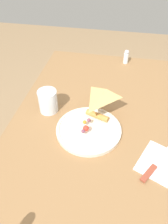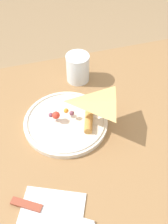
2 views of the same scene
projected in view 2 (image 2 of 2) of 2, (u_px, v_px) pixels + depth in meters
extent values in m
cube|color=olive|center=(84.00, 141.00, 0.86)|extent=(1.23, 0.81, 0.03)
cube|color=brown|center=(168.00, 108.00, 1.48)|extent=(0.06, 0.06, 0.75)
cylinder|color=silver|center=(66.00, 122.00, 0.87)|extent=(0.26, 0.26, 0.02)
torus|color=silver|center=(66.00, 120.00, 0.87)|extent=(0.25, 0.25, 0.01)
pyramid|color=#E0B266|center=(64.00, 118.00, 0.86)|extent=(0.18, 0.15, 0.02)
cylinder|color=#C68942|center=(89.00, 119.00, 0.86)|extent=(0.06, 0.10, 0.02)
sphere|color=red|center=(56.00, 115.00, 0.85)|extent=(0.02, 0.02, 0.02)
sphere|color=#7A4256|center=(72.00, 113.00, 0.86)|extent=(0.02, 0.02, 0.02)
sphere|color=#7A4256|center=(51.00, 115.00, 0.85)|extent=(0.01, 0.01, 0.01)
sphere|color=orange|center=(66.00, 111.00, 0.86)|extent=(0.02, 0.02, 0.02)
cylinder|color=white|center=(78.00, 68.00, 0.99)|extent=(0.08, 0.08, 0.10)
cylinder|color=#F4CC66|center=(78.00, 70.00, 0.99)|extent=(0.07, 0.07, 0.08)
torus|color=white|center=(78.00, 56.00, 0.95)|extent=(0.08, 0.08, 0.00)
cube|color=silver|center=(52.00, 213.00, 0.69)|extent=(0.19, 0.18, 0.00)
cube|color=#99422D|center=(27.00, 205.00, 0.70)|extent=(0.08, 0.06, 0.01)
cube|color=silver|center=(67.00, 217.00, 0.68)|extent=(0.12, 0.09, 0.00)
ellipsoid|color=silver|center=(91.00, 224.00, 0.67)|extent=(0.03, 0.03, 0.00)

